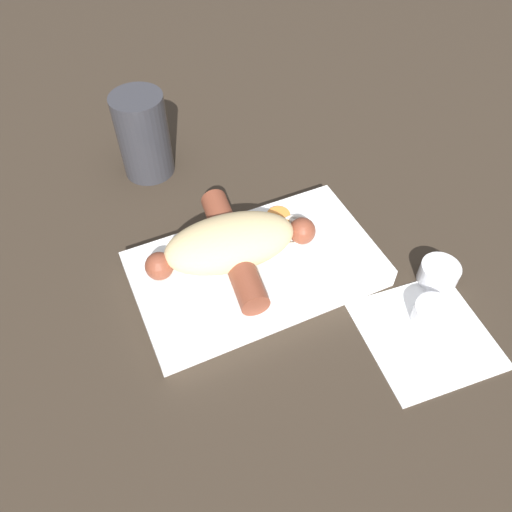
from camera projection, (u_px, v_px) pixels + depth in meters
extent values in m
plane|color=#33281E|center=(256.00, 276.00, 0.57)|extent=(3.00, 3.00, 0.00)
cube|color=white|center=(256.00, 269.00, 0.56)|extent=(0.27, 0.15, 0.03)
ellipsoid|color=#DBBC84|center=(230.00, 242.00, 0.54)|extent=(0.15, 0.09, 0.05)
cylinder|color=brown|center=(233.00, 248.00, 0.55)|extent=(0.05, 0.17, 0.03)
sphere|color=brown|center=(302.00, 231.00, 0.56)|extent=(0.03, 0.03, 0.03)
sphere|color=brown|center=(159.00, 266.00, 0.53)|extent=(0.03, 0.03, 0.03)
cylinder|color=#F99E4C|center=(278.00, 217.00, 0.59)|extent=(0.04, 0.04, 0.00)
cylinder|color=orange|center=(279.00, 215.00, 0.60)|extent=(0.03, 0.03, 0.00)
cylinder|color=#F99E4C|center=(270.00, 241.00, 0.57)|extent=(0.05, 0.05, 0.00)
cylinder|color=orange|center=(269.00, 228.00, 0.58)|extent=(0.02, 0.02, 0.00)
torus|color=silver|center=(296.00, 227.00, 0.58)|extent=(0.04, 0.04, 0.00)
torus|color=silver|center=(289.00, 232.00, 0.58)|extent=(0.04, 0.04, 0.00)
cube|color=white|center=(426.00, 334.00, 0.52)|extent=(0.14, 0.14, 0.00)
cylinder|color=white|center=(434.00, 315.00, 0.52)|extent=(0.04, 0.04, 0.02)
cylinder|color=#4C662D|center=(432.00, 319.00, 0.53)|extent=(0.04, 0.04, 0.01)
cylinder|color=white|center=(439.00, 274.00, 0.56)|extent=(0.04, 0.04, 0.02)
cylinder|color=#4C662D|center=(437.00, 278.00, 0.56)|extent=(0.04, 0.04, 0.01)
cylinder|color=#333338|center=(143.00, 136.00, 0.65)|extent=(0.07, 0.07, 0.11)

